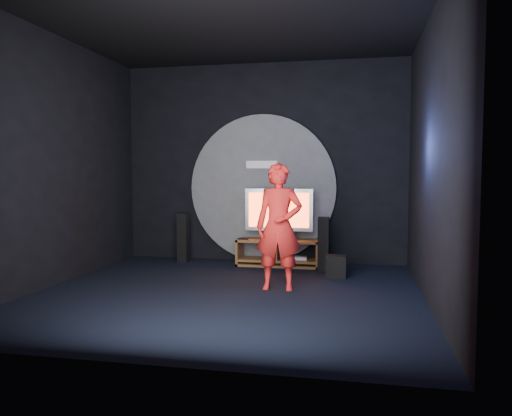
{
  "coord_description": "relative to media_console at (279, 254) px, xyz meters",
  "views": [
    {
      "loc": [
        1.65,
        -6.22,
        1.57
      ],
      "look_at": [
        0.17,
        1.05,
        1.05
      ],
      "focal_mm": 35.0,
      "sensor_mm": 36.0,
      "label": 1
    }
  ],
  "objects": [
    {
      "name": "media_console",
      "position": [
        0.0,
        0.0,
        0.0
      ],
      "size": [
        1.39,
        0.45,
        0.45
      ],
      "color": "brown",
      "rests_on": "ground"
    },
    {
      "name": "remote",
      "position": [
        -0.59,
        -0.12,
        0.27
      ],
      "size": [
        0.18,
        0.05,
        0.02
      ],
      "primitive_type": "cube",
      "color": "black",
      "rests_on": "media_console"
    },
    {
      "name": "player",
      "position": [
        0.27,
        -1.69,
        0.66
      ],
      "size": [
        0.64,
        0.44,
        1.71
      ],
      "primitive_type": "imported",
      "rotation": [
        0.0,
        0.0,
        0.05
      ],
      "color": "red",
      "rests_on": "ground"
    },
    {
      "name": "ceiling",
      "position": [
        -0.36,
        -2.05,
        3.31
      ],
      "size": [
        5.0,
        5.0,
        0.01
      ],
      "primitive_type": "cube",
      "color": "black",
      "rests_on": "back_wall"
    },
    {
      "name": "tv",
      "position": [
        -0.01,
        0.07,
        0.72
      ],
      "size": [
        1.16,
        0.22,
        0.86
      ],
      "color": "#A7A7AE",
      "rests_on": "media_console"
    },
    {
      "name": "back_wall",
      "position": [
        -0.36,
        0.45,
        1.56
      ],
      "size": [
        5.0,
        0.04,
        3.5
      ],
      "primitive_type": "cube",
      "color": "black",
      "rests_on": "ground"
    },
    {
      "name": "floor",
      "position": [
        -0.36,
        -2.05,
        -0.19
      ],
      "size": [
        5.0,
        5.0,
        0.0
      ],
      "primitive_type": "plane",
      "color": "black",
      "rests_on": "ground"
    },
    {
      "name": "left_wall",
      "position": [
        -2.86,
        -2.05,
        1.56
      ],
      "size": [
        0.04,
        5.0,
        3.5
      ],
      "primitive_type": "cube",
      "color": "black",
      "rests_on": "ground"
    },
    {
      "name": "subwoofer",
      "position": [
        1.0,
        -0.75,
        -0.03
      ],
      "size": [
        0.3,
        0.3,
        0.33
      ],
      "primitive_type": "cube",
      "color": "black",
      "rests_on": "ground"
    },
    {
      "name": "wall_disc_panel",
      "position": [
        -0.36,
        0.39,
        1.11
      ],
      "size": [
        2.6,
        0.11,
        2.6
      ],
      "color": "#515156",
      "rests_on": "ground"
    },
    {
      "name": "right_wall",
      "position": [
        2.14,
        -2.05,
        1.56
      ],
      "size": [
        0.04,
        5.0,
        3.5
      ],
      "primitive_type": "cube",
      "color": "black",
      "rests_on": "ground"
    },
    {
      "name": "tower_speaker_left",
      "position": [
        -1.72,
        0.05,
        0.24
      ],
      "size": [
        0.17,
        0.19,
        0.87
      ],
      "primitive_type": "cube",
      "color": "black",
      "rests_on": "ground"
    },
    {
      "name": "tower_speaker_right",
      "position": [
        0.77,
        -0.28,
        0.24
      ],
      "size": [
        0.17,
        0.19,
        0.87
      ],
      "primitive_type": "cube",
      "color": "black",
      "rests_on": "ground"
    },
    {
      "name": "front_wall",
      "position": [
        -0.36,
        -4.55,
        1.56
      ],
      "size": [
        5.0,
        0.04,
        3.5
      ],
      "primitive_type": "cube",
      "color": "black",
      "rests_on": "ground"
    },
    {
      "name": "center_speaker",
      "position": [
        -0.01,
        -0.14,
        0.33
      ],
      "size": [
        0.4,
        0.15,
        0.15
      ],
      "primitive_type": "cube",
      "color": "black",
      "rests_on": "media_console"
    }
  ]
}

